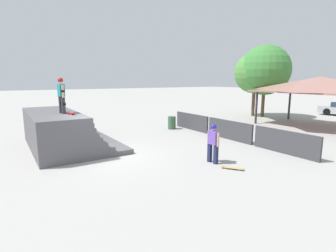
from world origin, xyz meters
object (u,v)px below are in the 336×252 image
tree_beside_pavilion (265,70)px  skater_on_deck (61,93)px  tree_far_back (255,73)px  trash_bin (172,123)px  skateboard_on_deck (71,113)px  bystander_walking (213,140)px  skateboard_on_ground (232,168)px

tree_beside_pavilion → skater_on_deck: bearing=-82.1°
tree_beside_pavilion → tree_far_back: (-0.74, -0.39, -0.24)m
trash_bin → skater_on_deck: bearing=-75.8°
tree_far_back → trash_bin: bearing=-82.2°
skateboard_on_deck → skater_on_deck: bearing=-164.9°
bystander_walking → tree_beside_pavilion: (-7.52, 12.79, 3.16)m
tree_beside_pavilion → trash_bin: 10.80m
bystander_walking → skateboard_on_ground: bearing=-178.7°
bystander_walking → skateboard_on_ground: 1.30m
skateboard_on_ground → tree_beside_pavilion: 15.79m
skateboard_on_ground → tree_beside_pavilion: bearing=-91.8°
skater_on_deck → tree_far_back: size_ratio=0.28×
skater_on_deck → skateboard_on_deck: 1.04m
tree_beside_pavilion → trash_bin: tree_beside_pavilion is taller
skater_on_deck → bystander_walking: skater_on_deck is taller
skateboard_on_ground → trash_bin: (-7.89, 2.56, 0.37)m
tree_beside_pavilion → skateboard_on_ground: bearing=-56.3°
skateboard_on_ground → tree_far_back: size_ratio=0.14×
skater_on_deck → bystander_walking: (5.10, 4.57, -1.76)m
skateboard_on_ground → tree_far_back: 15.84m
bystander_walking → trash_bin: bearing=-24.6°
skateboard_on_deck → tree_beside_pavilion: bearing=91.5°
tree_beside_pavilion → tree_far_back: tree_beside_pavilion is taller
skater_on_deck → skateboard_on_deck: skater_on_deck is taller
tree_beside_pavilion → tree_far_back: 0.87m
skater_on_deck → tree_beside_pavilion: 17.58m
tree_far_back → trash_bin: 10.42m
tree_beside_pavilion → bystander_walking: bearing=-59.5°
bystander_walking → tree_far_back: bearing=-60.0°
tree_beside_pavilion → trash_bin: bearing=-86.7°
skateboard_on_ground → tree_far_back: tree_far_back is taller
bystander_walking → tree_far_back: (-8.26, 12.40, 2.92)m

